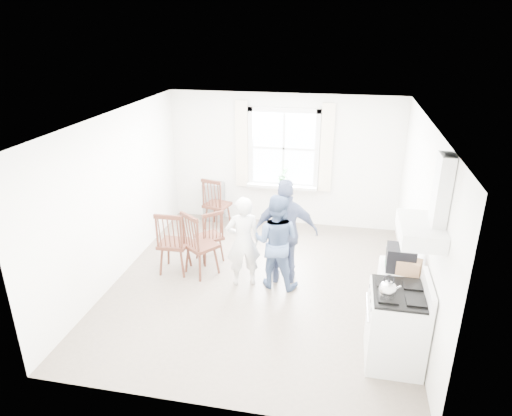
{
  "coord_description": "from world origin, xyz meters",
  "views": [
    {
      "loc": [
        1.16,
        -6.04,
        3.81
      ],
      "look_at": [
        -0.09,
        0.2,
        1.21
      ],
      "focal_mm": 32.0,
      "sensor_mm": 36.0,
      "label": 1
    }
  ],
  "objects_px": {
    "person_right": "(286,232)",
    "windsor_chair_c": "(212,231)",
    "gas_stove": "(396,326)",
    "stereo_stack": "(401,258)",
    "person_mid": "(276,241)",
    "windsor_chair_a": "(171,237)",
    "person_left": "(243,242)",
    "windsor_chair_b": "(195,238)",
    "low_cabinet": "(397,297)"
  },
  "relations": [
    {
      "from": "person_left",
      "to": "person_right",
      "type": "distance_m",
      "value": 0.66
    },
    {
      "from": "person_right",
      "to": "stereo_stack",
      "type": "bearing_deg",
      "value": 141.65
    },
    {
      "from": "gas_stove",
      "to": "person_right",
      "type": "height_order",
      "value": "person_right"
    },
    {
      "from": "windsor_chair_b",
      "to": "person_mid",
      "type": "bearing_deg",
      "value": -1.25
    },
    {
      "from": "windsor_chair_c",
      "to": "stereo_stack",
      "type": "bearing_deg",
      "value": -23.89
    },
    {
      "from": "low_cabinet",
      "to": "windsor_chair_c",
      "type": "xyz_separation_m",
      "value": [
        -2.9,
        1.21,
        0.13
      ]
    },
    {
      "from": "gas_stove",
      "to": "person_left",
      "type": "relative_size",
      "value": 0.77
    },
    {
      "from": "low_cabinet",
      "to": "stereo_stack",
      "type": "xyz_separation_m",
      "value": [
        -0.03,
        -0.06,
        0.61
      ]
    },
    {
      "from": "windsor_chair_a",
      "to": "person_left",
      "type": "relative_size",
      "value": 0.75
    },
    {
      "from": "windsor_chair_c",
      "to": "windsor_chair_a",
      "type": "bearing_deg",
      "value": -135.45
    },
    {
      "from": "person_left",
      "to": "gas_stove",
      "type": "bearing_deg",
      "value": 127.66
    },
    {
      "from": "person_right",
      "to": "gas_stove",
      "type": "bearing_deg",
      "value": 126.65
    },
    {
      "from": "person_mid",
      "to": "stereo_stack",
      "type": "bearing_deg",
      "value": 162.68
    },
    {
      "from": "windsor_chair_a",
      "to": "person_right",
      "type": "height_order",
      "value": "person_right"
    },
    {
      "from": "windsor_chair_c",
      "to": "person_mid",
      "type": "bearing_deg",
      "value": -22.92
    },
    {
      "from": "stereo_stack",
      "to": "windsor_chair_a",
      "type": "xyz_separation_m",
      "value": [
        -3.38,
        0.76,
        -0.39
      ]
    },
    {
      "from": "stereo_stack",
      "to": "person_right",
      "type": "bearing_deg",
      "value": 149.54
    },
    {
      "from": "stereo_stack",
      "to": "person_left",
      "type": "height_order",
      "value": "person_left"
    },
    {
      "from": "low_cabinet",
      "to": "person_right",
      "type": "xyz_separation_m",
      "value": [
        -1.61,
        0.87,
        0.39
      ]
    },
    {
      "from": "windsor_chair_b",
      "to": "person_mid",
      "type": "height_order",
      "value": "person_mid"
    },
    {
      "from": "gas_stove",
      "to": "windsor_chair_b",
      "type": "xyz_separation_m",
      "value": [
        -2.97,
        1.44,
        0.18
      ]
    },
    {
      "from": "windsor_chair_c",
      "to": "person_right",
      "type": "relative_size",
      "value": 0.57
    },
    {
      "from": "stereo_stack",
      "to": "person_mid",
      "type": "distance_m",
      "value": 1.9
    },
    {
      "from": "person_mid",
      "to": "person_right",
      "type": "height_order",
      "value": "person_right"
    },
    {
      "from": "windsor_chair_b",
      "to": "gas_stove",
      "type": "bearing_deg",
      "value": -25.96
    },
    {
      "from": "person_left",
      "to": "person_mid",
      "type": "xyz_separation_m",
      "value": [
        0.5,
        0.06,
        0.02
      ]
    },
    {
      "from": "windsor_chair_b",
      "to": "person_left",
      "type": "distance_m",
      "value": 0.81
    },
    {
      "from": "windsor_chair_b",
      "to": "person_right",
      "type": "height_order",
      "value": "person_right"
    },
    {
      "from": "gas_stove",
      "to": "low_cabinet",
      "type": "xyz_separation_m",
      "value": [
        0.07,
        0.7,
        -0.03
      ]
    },
    {
      "from": "low_cabinet",
      "to": "person_right",
      "type": "height_order",
      "value": "person_right"
    },
    {
      "from": "gas_stove",
      "to": "low_cabinet",
      "type": "bearing_deg",
      "value": 84.32
    },
    {
      "from": "person_mid",
      "to": "person_right",
      "type": "xyz_separation_m",
      "value": [
        0.12,
        0.15,
        0.09
      ]
    },
    {
      "from": "windsor_chair_a",
      "to": "windsor_chair_b",
      "type": "distance_m",
      "value": 0.38
    },
    {
      "from": "gas_stove",
      "to": "stereo_stack",
      "type": "distance_m",
      "value": 0.86
    },
    {
      "from": "windsor_chair_b",
      "to": "person_left",
      "type": "bearing_deg",
      "value": -6.49
    },
    {
      "from": "stereo_stack",
      "to": "windsor_chair_b",
      "type": "relative_size",
      "value": 0.33
    },
    {
      "from": "windsor_chair_c",
      "to": "person_left",
      "type": "bearing_deg",
      "value": -39.73
    },
    {
      "from": "person_left",
      "to": "windsor_chair_a",
      "type": "bearing_deg",
      "value": -22.62
    },
    {
      "from": "stereo_stack",
      "to": "person_right",
      "type": "distance_m",
      "value": 1.85
    },
    {
      "from": "person_right",
      "to": "windsor_chair_c",
      "type": "bearing_deg",
      "value": -22.68
    },
    {
      "from": "person_right",
      "to": "person_left",
      "type": "bearing_deg",
      "value": 11.47
    },
    {
      "from": "low_cabinet",
      "to": "windsor_chair_c",
      "type": "relative_size",
      "value": 0.95
    },
    {
      "from": "stereo_stack",
      "to": "person_mid",
      "type": "xyz_separation_m",
      "value": [
        -1.71,
        0.78,
        -0.31
      ]
    },
    {
      "from": "stereo_stack",
      "to": "windsor_chair_c",
      "type": "xyz_separation_m",
      "value": [
        -2.87,
        1.27,
        -0.48
      ]
    },
    {
      "from": "gas_stove",
      "to": "windsor_chair_a",
      "type": "xyz_separation_m",
      "value": [
        -3.34,
        1.4,
        0.18
      ]
    },
    {
      "from": "stereo_stack",
      "to": "windsor_chair_b",
      "type": "bearing_deg",
      "value": 164.97
    },
    {
      "from": "person_left",
      "to": "person_right",
      "type": "xyz_separation_m",
      "value": [
        0.62,
        0.22,
        0.12
      ]
    },
    {
      "from": "low_cabinet",
      "to": "gas_stove",
      "type": "bearing_deg",
      "value": -95.68
    },
    {
      "from": "person_mid",
      "to": "person_right",
      "type": "distance_m",
      "value": 0.22
    },
    {
      "from": "windsor_chair_a",
      "to": "windsor_chair_b",
      "type": "relative_size",
      "value": 1.0
    }
  ]
}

